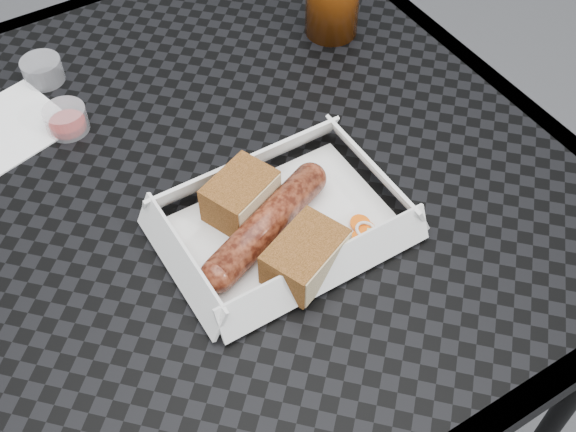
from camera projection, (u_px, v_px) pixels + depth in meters
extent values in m
cube|color=black|center=(207.00, 179.00, 0.82)|extent=(0.80, 0.80, 0.01)
cube|color=black|center=(82.00, 11.00, 1.03)|extent=(0.80, 0.03, 0.03)
cube|color=black|center=(469.00, 68.00, 0.95)|extent=(0.03, 0.80, 0.03)
cylinder|color=black|center=(560.00, 413.00, 1.03)|extent=(0.03, 0.03, 0.73)
cylinder|color=black|center=(300.00, 124.00, 1.41)|extent=(0.03, 0.03, 0.73)
cube|color=white|center=(283.00, 226.00, 0.76)|extent=(0.22, 0.15, 0.00)
cylinder|color=brown|center=(266.00, 224.00, 0.74)|extent=(0.16, 0.09, 0.04)
sphere|color=brown|center=(310.00, 179.00, 0.78)|extent=(0.04, 0.04, 0.04)
sphere|color=brown|center=(218.00, 275.00, 0.70)|extent=(0.04, 0.04, 0.04)
cube|color=brown|center=(241.00, 196.00, 0.75)|extent=(0.09, 0.08, 0.05)
cube|color=brown|center=(305.00, 256.00, 0.71)|extent=(0.10, 0.08, 0.04)
cylinder|color=#FA600A|center=(357.00, 234.00, 0.75)|extent=(0.02, 0.02, 0.00)
torus|color=white|center=(366.00, 234.00, 0.75)|extent=(0.02, 0.02, 0.00)
cube|color=#B2D17F|center=(364.00, 228.00, 0.75)|extent=(0.02, 0.02, 0.00)
cube|color=white|center=(10.00, 127.00, 0.86)|extent=(0.15, 0.15, 0.00)
cylinder|color=maroon|center=(66.00, 119.00, 0.84)|extent=(0.05, 0.05, 0.03)
cylinder|color=silver|center=(43.00, 70.00, 0.90)|extent=(0.05, 0.05, 0.03)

